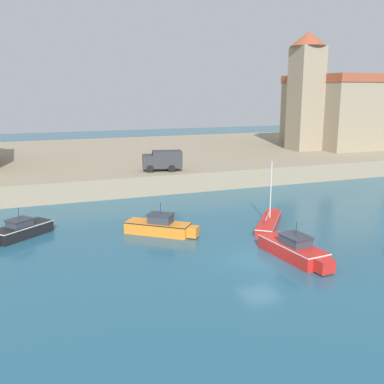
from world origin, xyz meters
name	(u,v)px	position (x,y,z in m)	size (l,w,h in m)	color
ground_plane	(261,260)	(0.00, 0.00, 0.00)	(200.00, 200.00, 0.00)	#235670
quay_seawall	(126,159)	(0.00, 40.00, 1.05)	(120.00, 40.00, 2.11)	gray
motorboat_orange_0	(160,226)	(-4.58, 7.54, 0.61)	(5.28, 4.61, 2.52)	orange
motorboat_red_1	(295,249)	(2.22, -0.53, 0.61)	(2.38, 6.17, 2.51)	red
motorboat_black_2	(20,230)	(-14.64, 10.54, 0.56)	(4.99, 4.30, 2.33)	black
sailboat_red_3	(269,222)	(4.37, 6.40, 0.36)	(4.98, 6.01, 5.28)	red
church	(328,108)	(30.97, 34.65, 8.21)	(13.72, 15.55, 16.90)	gray
truck_on_quay	(163,160)	(0.39, 22.85, 3.33)	(4.64, 2.94, 2.20)	#333338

